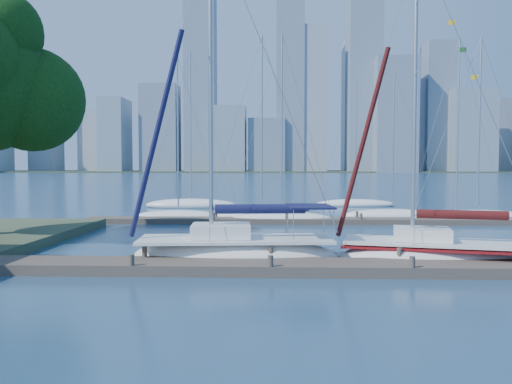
{
  "coord_description": "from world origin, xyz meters",
  "views": [
    {
      "loc": [
        0.11,
        -18.5,
        3.98
      ],
      "look_at": [
        -0.69,
        4.0,
        2.8
      ],
      "focal_mm": 35.0,
      "sensor_mm": 36.0,
      "label": 1
    }
  ],
  "objects": [
    {
      "name": "bg_boat_2",
      "position": [
        0.67,
        16.57,
        0.27
      ],
      "size": [
        7.57,
        3.81,
        13.5
      ],
      "rotation": [
        0.0,
        0.0,
        0.22
      ],
      "color": "white",
      "rests_on": "ground"
    },
    {
      "name": "sailboat_navy",
      "position": [
        -1.47,
        1.97,
        1.15
      ],
      "size": [
        8.75,
        3.45,
        14.64
      ],
      "rotation": [
        0.0,
        0.0,
        0.08
      ],
      "color": "white",
      "rests_on": "ground"
    },
    {
      "name": "bg_boat_6",
      "position": [
        -7.8,
        28.84,
        0.3
      ],
      "size": [
        9.05,
        3.93,
        15.12
      ],
      "rotation": [
        0.0,
        0.0,
        -0.17
      ],
      "color": "white",
      "rests_on": "ground"
    },
    {
      "name": "far_shore",
      "position": [
        0.0,
        320.0,
        0.0
      ],
      "size": [
        800.0,
        100.0,
        1.5
      ],
      "primitive_type": "cube",
      "color": "#38472D",
      "rests_on": "ground"
    },
    {
      "name": "bg_boat_5",
      "position": [
        14.63,
        17.45,
        0.29
      ],
      "size": [
        8.7,
        3.05,
        13.42
      ],
      "rotation": [
        0.0,
        0.0,
        -0.06
      ],
      "color": "white",
      "rests_on": "ground"
    },
    {
      "name": "sailboat_maroon",
      "position": [
        6.69,
        1.87,
        1.12
      ],
      "size": [
        8.26,
        4.22,
        13.63
      ],
      "rotation": [
        0.0,
        0.0,
        -0.22
      ],
      "color": "white",
      "rests_on": "ground"
    },
    {
      "name": "bg_boat_7",
      "position": [
        8.18,
        30.88,
        0.25
      ],
      "size": [
        7.95,
        5.11,
        12.78
      ],
      "rotation": [
        0.0,
        0.0,
        -0.42
      ],
      "color": "white",
      "rests_on": "ground"
    },
    {
      "name": "bg_boat_0",
      "position": [
        -6.96,
        18.14,
        0.25
      ],
      "size": [
        6.95,
        4.6,
        12.45
      ],
      "rotation": [
        0.0,
        0.0,
        0.41
      ],
      "color": "white",
      "rests_on": "ground"
    },
    {
      "name": "bg_boat_3",
      "position": [
        9.11,
        19.5,
        0.24
      ],
      "size": [
        7.72,
        2.48,
        11.26
      ],
      "rotation": [
        0.0,
        0.0,
        0.04
      ],
      "color": "white",
      "rests_on": "ground"
    },
    {
      "name": "far_dock",
      "position": [
        2.0,
        16.0,
        0.18
      ],
      "size": [
        30.0,
        1.8,
        0.36
      ],
      "primitive_type": "cube",
      "color": "#483E35",
      "rests_on": "ground"
    },
    {
      "name": "ground",
      "position": [
        0.0,
        0.0,
        0.0
      ],
      "size": [
        700.0,
        700.0,
        0.0
      ],
      "primitive_type": "plane",
      "color": "navy",
      "rests_on": "ground"
    },
    {
      "name": "bg_boat_4",
      "position": [
        12.9,
        16.78,
        0.25
      ],
      "size": [
        6.6,
        2.38,
        13.16
      ],
      "rotation": [
        0.0,
        0.0,
        -0.06
      ],
      "color": "white",
      "rests_on": "ground"
    },
    {
      "name": "near_dock",
      "position": [
        0.0,
        0.0,
        0.2
      ],
      "size": [
        26.0,
        2.0,
        0.4
      ],
      "primitive_type": "cube",
      "color": "#483E35",
      "rests_on": "ground"
    },
    {
      "name": "bg_boat_1",
      "position": [
        -0.76,
        17.88,
        0.28
      ],
      "size": [
        7.79,
        3.17,
        13.78
      ],
      "rotation": [
        0.0,
        0.0,
        0.12
      ],
      "color": "white",
      "rests_on": "ground"
    },
    {
      "name": "skyline",
      "position": [
        24.5,
        290.17,
        35.88
      ],
      "size": [
        501.53,
        51.31,
        107.81
      ],
      "color": "#7C92A1",
      "rests_on": "ground"
    }
  ]
}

